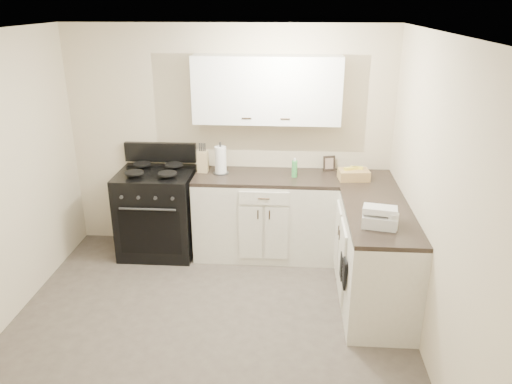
# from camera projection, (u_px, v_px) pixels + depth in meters

# --- Properties ---
(floor) EXTENTS (3.60, 3.60, 0.00)m
(floor) POSITION_uv_depth(u_px,v_px,m) (207.00, 332.00, 4.37)
(floor) COLOR #473F38
(floor) RESTS_ON ground
(ceiling) EXTENTS (3.60, 3.60, 0.00)m
(ceiling) POSITION_uv_depth(u_px,v_px,m) (195.00, 34.00, 3.46)
(ceiling) COLOR white
(ceiling) RESTS_ON wall_back
(wall_back) EXTENTS (3.60, 0.00, 3.60)m
(wall_back) POSITION_uv_depth(u_px,v_px,m) (229.00, 140.00, 5.59)
(wall_back) COLOR beige
(wall_back) RESTS_ON ground
(wall_right) EXTENTS (0.00, 3.60, 3.60)m
(wall_right) POSITION_uv_depth(u_px,v_px,m) (435.00, 207.00, 3.80)
(wall_right) COLOR beige
(wall_right) RESTS_ON ground
(wall_front) EXTENTS (3.60, 0.00, 3.60)m
(wall_front) POSITION_uv_depth(u_px,v_px,m) (133.00, 351.00, 2.24)
(wall_front) COLOR beige
(wall_front) RESTS_ON ground
(base_cabinets_back) EXTENTS (1.55, 0.60, 0.90)m
(base_cabinets_back) POSITION_uv_depth(u_px,v_px,m) (265.00, 217.00, 5.57)
(base_cabinets_back) COLOR silver
(base_cabinets_back) RESTS_ON floor
(base_cabinets_right) EXTENTS (0.60, 1.90, 0.90)m
(base_cabinets_right) POSITION_uv_depth(u_px,v_px,m) (371.00, 247.00, 4.90)
(base_cabinets_right) COLOR silver
(base_cabinets_right) RESTS_ON floor
(countertop_back) EXTENTS (1.55, 0.60, 0.04)m
(countertop_back) POSITION_uv_depth(u_px,v_px,m) (266.00, 177.00, 5.40)
(countertop_back) COLOR black
(countertop_back) RESTS_ON base_cabinets_back
(countertop_right) EXTENTS (0.60, 1.90, 0.04)m
(countertop_right) POSITION_uv_depth(u_px,v_px,m) (375.00, 203.00, 4.73)
(countertop_right) COLOR black
(countertop_right) RESTS_ON base_cabinets_right
(upper_cabinets) EXTENTS (1.55, 0.30, 0.70)m
(upper_cabinets) POSITION_uv_depth(u_px,v_px,m) (267.00, 90.00, 5.21)
(upper_cabinets) COLOR white
(upper_cabinets) RESTS_ON wall_back
(stove) EXTENTS (0.82, 0.70, 0.99)m
(stove) POSITION_uv_depth(u_px,v_px,m) (158.00, 214.00, 5.63)
(stove) COLOR black
(stove) RESTS_ON floor
(knife_block) EXTENTS (0.12, 0.11, 0.24)m
(knife_block) POSITION_uv_depth(u_px,v_px,m) (203.00, 162.00, 5.47)
(knife_block) COLOR tan
(knife_block) RESTS_ON countertop_back
(paper_towel) EXTENTS (0.16, 0.16, 0.30)m
(paper_towel) POSITION_uv_depth(u_px,v_px,m) (221.00, 160.00, 5.41)
(paper_towel) COLOR white
(paper_towel) RESTS_ON countertop_back
(soap_bottle) EXTENTS (0.07, 0.07, 0.18)m
(soap_bottle) POSITION_uv_depth(u_px,v_px,m) (295.00, 169.00, 5.33)
(soap_bottle) COLOR green
(soap_bottle) RESTS_ON countertop_back
(picture_frame) EXTENTS (0.14, 0.07, 0.17)m
(picture_frame) POSITION_uv_depth(u_px,v_px,m) (329.00, 163.00, 5.53)
(picture_frame) COLOR black
(picture_frame) RESTS_ON countertop_back
(wicker_basket) EXTENTS (0.33, 0.24, 0.10)m
(wicker_basket) POSITION_uv_depth(u_px,v_px,m) (354.00, 175.00, 5.27)
(wicker_basket) COLOR tan
(wicker_basket) RESTS_ON countertop_right
(countertop_grill) EXTENTS (0.33, 0.31, 0.10)m
(countertop_grill) POSITION_uv_depth(u_px,v_px,m) (380.00, 219.00, 4.21)
(countertop_grill) COLOR silver
(countertop_grill) RESTS_ON countertop_right
(glass_jar) EXTENTS (0.11, 0.11, 0.15)m
(glass_jar) POSITION_uv_depth(u_px,v_px,m) (393.00, 222.00, 4.10)
(glass_jar) COLOR silver
(glass_jar) RESTS_ON countertop_right
(oven_mitt_near) EXTENTS (0.02, 0.15, 0.26)m
(oven_mitt_near) POSITION_uv_depth(u_px,v_px,m) (344.00, 273.00, 4.29)
(oven_mitt_near) COLOR black
(oven_mitt_near) RESTS_ON base_cabinets_right
(oven_mitt_far) EXTENTS (0.02, 0.14, 0.24)m
(oven_mitt_far) POSITION_uv_depth(u_px,v_px,m) (342.00, 266.00, 4.53)
(oven_mitt_far) COLOR black
(oven_mitt_far) RESTS_ON base_cabinets_right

